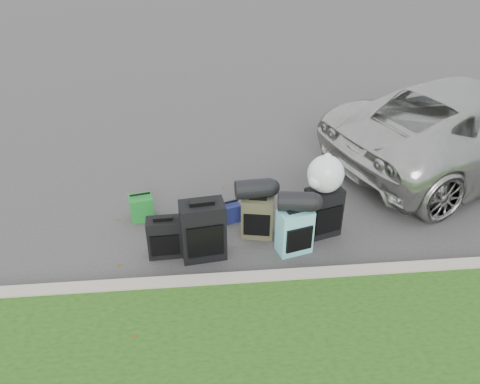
{
  "coord_description": "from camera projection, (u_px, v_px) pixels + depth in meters",
  "views": [
    {
      "loc": [
        -0.58,
        -5.04,
        3.75
      ],
      "look_at": [
        -0.1,
        0.2,
        0.55
      ],
      "focal_mm": 35.0,
      "sensor_mm": 36.0,
      "label": 1
    }
  ],
  "objects": [
    {
      "name": "duffel_right",
      "position": [
        296.0,
        201.0,
        5.64
      ],
      "size": [
        0.46,
        0.3,
        0.24
      ],
      "primitive_type": "cylinder",
      "rotation": [
        0.0,
        1.57,
        -0.13
      ],
      "color": "black",
      "rests_on": "suitcase_teal"
    },
    {
      "name": "suitcase_small_black",
      "position": [
        165.0,
        237.0,
        5.78
      ],
      "size": [
        0.43,
        0.25,
        0.53
      ],
      "primitive_type": "cube",
      "rotation": [
        0.0,
        0.0,
        0.04
      ],
      "color": "black",
      "rests_on": "ground"
    },
    {
      "name": "tote_navy",
      "position": [
        231.0,
        212.0,
        6.5
      ],
      "size": [
        0.29,
        0.26,
        0.26
      ],
      "primitive_type": "cube",
      "rotation": [
        0.0,
        0.0,
        0.32
      ],
      "color": "navy",
      "rests_on": "ground"
    },
    {
      "name": "suitcase_teal",
      "position": [
        295.0,
        231.0,
        5.83
      ],
      "size": [
        0.47,
        0.35,
        0.6
      ],
      "primitive_type": "cube",
      "rotation": [
        0.0,
        0.0,
        0.27
      ],
      "color": "#58A6AA",
      "rests_on": "ground"
    },
    {
      "name": "duffel_left",
      "position": [
        253.0,
        189.0,
        5.95
      ],
      "size": [
        0.48,
        0.28,
        0.25
      ],
      "primitive_type": "cylinder",
      "rotation": [
        0.0,
        1.57,
        0.06
      ],
      "color": "black",
      "rests_on": "suitcase_olive"
    },
    {
      "name": "tote_green",
      "position": [
        142.0,
        208.0,
        6.52
      ],
      "size": [
        0.36,
        0.31,
        0.35
      ],
      "primitive_type": "cube",
      "rotation": [
        0.0,
        0.0,
        0.21
      ],
      "color": "#1B7A27",
      "rests_on": "ground"
    },
    {
      "name": "suitcase_olive",
      "position": [
        258.0,
        217.0,
        6.13
      ],
      "size": [
        0.46,
        0.34,
        0.57
      ],
      "primitive_type": "cube",
      "rotation": [
        0.0,
        0.0,
        -0.2
      ],
      "color": "#3A3925",
      "rests_on": "ground"
    },
    {
      "name": "suv",
      "position": [
        478.0,
        125.0,
        7.66
      ],
      "size": [
        5.59,
        3.91,
        1.42
      ],
      "primitive_type": "imported",
      "rotation": [
        0.0,
        0.0,
        1.91
      ],
      "color": "#B7B7B2",
      "rests_on": "ground"
    },
    {
      "name": "suitcase_large_black_right",
      "position": [
        323.0,
        212.0,
        6.12
      ],
      "size": [
        0.52,
        0.39,
        0.69
      ],
      "primitive_type": "cube",
      "rotation": [
        0.0,
        0.0,
        0.29
      ],
      "color": "black",
      "rests_on": "ground"
    },
    {
      "name": "curb",
      "position": [
        258.0,
        280.0,
        5.39
      ],
      "size": [
        120.0,
        0.18,
        0.15
      ],
      "primitive_type": "cube",
      "color": "#9E937F",
      "rests_on": "ground"
    },
    {
      "name": "suitcase_large_black_left",
      "position": [
        203.0,
        230.0,
        5.7
      ],
      "size": [
        0.57,
        0.39,
        0.77
      ],
      "primitive_type": "cube",
      "rotation": [
        0.0,
        0.0,
        0.13
      ],
      "color": "black",
      "rests_on": "ground"
    },
    {
      "name": "trash_bag",
      "position": [
        326.0,
        174.0,
        5.82
      ],
      "size": [
        0.47,
        0.47,
        0.47
      ],
      "primitive_type": "sphere",
      "color": "white",
      "rests_on": "suitcase_large_black_right"
    },
    {
      "name": "ground",
      "position": [
        249.0,
        234.0,
        6.28
      ],
      "size": [
        120.0,
        120.0,
        0.0
      ],
      "primitive_type": "plane",
      "color": "#383535",
      "rests_on": "ground"
    }
  ]
}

